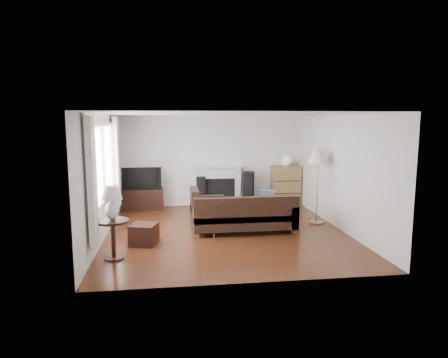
{
  "coord_description": "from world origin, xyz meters",
  "views": [
    {
      "loc": [
        -1.15,
        -8.23,
        2.38
      ],
      "look_at": [
        0.0,
        0.3,
        1.1
      ],
      "focal_mm": 32.0,
      "sensor_mm": 36.0,
      "label": 1
    }
  ],
  "objects": [
    {
      "name": "window",
      "position": [
        -2.45,
        -0.2,
        1.55
      ],
      "size": [
        0.12,
        2.74,
        1.54
      ],
      "primitive_type": "cube",
      "color": "#996839",
      "rests_on": "room"
    },
    {
      "name": "bookshelf",
      "position": [
        2.06,
        2.53,
        0.55
      ],
      "size": [
        0.8,
        0.38,
        1.1
      ],
      "primitive_type": "cube",
      "color": "olive",
      "rests_on": "ground"
    },
    {
      "name": "room",
      "position": [
        0.0,
        0.0,
        1.25
      ],
      "size": [
        5.1,
        5.6,
        2.54
      ],
      "color": "#4B2210",
      "rests_on": "ground"
    },
    {
      "name": "curtain_near",
      "position": [
        -2.4,
        -1.72,
        1.4
      ],
      "size": [
        0.1,
        0.35,
        2.1
      ],
      "primitive_type": "cube",
      "color": "white",
      "rests_on": "room"
    },
    {
      "name": "coffee_table",
      "position": [
        0.49,
        1.31,
        0.21
      ],
      "size": [
        1.21,
        0.92,
        0.42
      ],
      "primitive_type": "cube",
      "rotation": [
        0.0,
        0.0,
        0.36
      ],
      "color": "#A66C4F",
      "rests_on": "ground"
    },
    {
      "name": "speaker_right",
      "position": [
        0.99,
        2.53,
        0.48
      ],
      "size": [
        0.36,
        0.39,
        0.96
      ],
      "primitive_type": "cube",
      "rotation": [
        0.0,
        0.0,
        -0.34
      ],
      "color": "black",
      "rests_on": "ground"
    },
    {
      "name": "side_table",
      "position": [
        -2.15,
        -1.43,
        0.34
      ],
      "size": [
        0.55,
        0.55,
        0.69
      ],
      "primitive_type": "cube",
      "color": "black",
      "rests_on": "ground"
    },
    {
      "name": "globe_lamp",
      "position": [
        2.06,
        2.53,
        1.24
      ],
      "size": [
        0.27,
        0.27,
        0.27
      ],
      "primitive_type": "sphere",
      "color": "white",
      "rests_on": "bookshelf"
    },
    {
      "name": "curtain_far",
      "position": [
        -2.4,
        1.32,
        1.4
      ],
      "size": [
        0.1,
        0.35,
        2.1
      ],
      "primitive_type": "cube",
      "color": "white",
      "rests_on": "room"
    },
    {
      "name": "table_lamp",
      "position": [
        -2.15,
        -1.43,
        0.98
      ],
      "size": [
        0.36,
        0.36,
        0.59
      ],
      "primitive_type": "cube",
      "color": "silver",
      "rests_on": "side_table"
    },
    {
      "name": "tv_stand",
      "position": [
        -1.92,
        2.47,
        0.28
      ],
      "size": [
        1.11,
        0.5,
        0.55
      ],
      "primitive_type": "cube",
      "color": "black",
      "rests_on": "ground"
    },
    {
      "name": "fireplace",
      "position": [
        0.15,
        2.64,
        0.57
      ],
      "size": [
        1.4,
        0.26,
        1.15
      ],
      "primitive_type": "cube",
      "color": "white",
      "rests_on": "room"
    },
    {
      "name": "floor_lamp",
      "position": [
        2.18,
        0.43,
        0.85
      ],
      "size": [
        0.57,
        0.57,
        1.71
      ],
      "primitive_type": "cube",
      "rotation": [
        0.0,
        0.0,
        -0.37
      ],
      "color": "#B8863F",
      "rests_on": "ground"
    },
    {
      "name": "television",
      "position": [
        -1.92,
        2.47,
        0.85
      ],
      "size": [
        1.02,
        0.13,
        0.59
      ],
      "primitive_type": "imported",
      "color": "black",
      "rests_on": "tv_stand"
    },
    {
      "name": "speaker_left",
      "position": [
        -0.34,
        2.55,
        0.42
      ],
      "size": [
        0.24,
        0.29,
        0.85
      ],
      "primitive_type": "cube",
      "rotation": [
        0.0,
        0.0,
        -0.02
      ],
      "color": "black",
      "rests_on": "ground"
    },
    {
      "name": "footstool",
      "position": [
        -1.69,
        -0.66,
        0.2
      ],
      "size": [
        0.59,
        0.59,
        0.4
      ],
      "primitive_type": "cube",
      "rotation": [
        0.0,
        0.0,
        -0.28
      ],
      "color": "black",
      "rests_on": "ground"
    },
    {
      "name": "sectional_sofa",
      "position": [
        0.38,
        -0.05,
        0.38
      ],
      "size": [
        2.36,
        1.73,
        0.76
      ],
      "primitive_type": "cube",
      "color": "black",
      "rests_on": "ground"
    }
  ]
}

